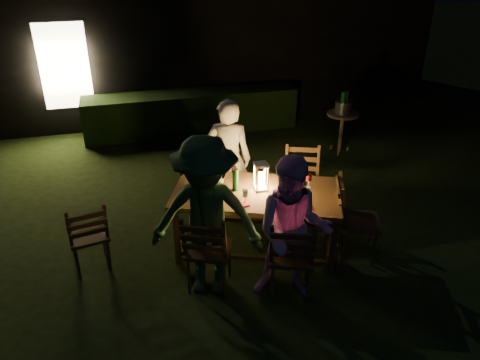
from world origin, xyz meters
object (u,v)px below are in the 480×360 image
object	(u,v)px
chair_end	(356,233)
lantern	(261,178)
chair_near_left	(209,262)
person_house_side	(228,159)
bottle_bucket_a	(342,105)
side_table	(343,118)
person_opp_right	(293,232)
chair_far_right	(300,198)
bottle_bucket_b	(346,103)
chair_near_right	(291,269)
bottle_table	(235,180)
ice_bucket	(344,107)
chair_spare	(90,247)
dining_table	(256,197)
chair_far_left	(228,195)
person_opp_left	(206,219)

from	to	relation	value
chair_end	lantern	xyz separation A→B (m)	(-1.08, 0.48, 0.65)
chair_near_left	person_house_side	bearing A→B (deg)	91.78
bottle_bucket_a	side_table	bearing A→B (deg)	38.66
person_opp_right	person_house_side	bearing A→B (deg)	118.76
chair_far_right	person_house_side	distance (m)	1.13
chair_far_right	bottle_bucket_a	distance (m)	2.51
side_table	bottle_bucket_b	bearing A→B (deg)	38.66
chair_near_right	bottle_table	size ratio (longest dim) A/B	3.73
ice_bucket	chair_spare	bearing A→B (deg)	-151.31
dining_table	person_opp_right	bearing A→B (deg)	-61.24
chair_near_left	chair_far_left	bearing A→B (deg)	91.88
chair_far_right	side_table	size ratio (longest dim) A/B	1.42
chair_far_left	person_opp_right	bearing A→B (deg)	112.22
chair_near_left	ice_bucket	bearing A→B (deg)	68.25
chair_far_left	person_opp_left	size ratio (longest dim) A/B	0.55
person_house_side	lantern	bearing A→B (deg)	123.00
chair_end	bottle_bucket_b	size ratio (longest dim) A/B	3.35
bottle_table	person_house_side	bearing A→B (deg)	82.20
chair_near_left	chair_spare	xyz separation A→B (m)	(-1.28, 0.67, -0.03)
chair_near_left	chair_spare	distance (m)	1.45
chair_far_left	side_table	xyz separation A→B (m)	(2.48, 1.60, 0.35)
chair_near_left	bottle_bucket_a	world-z (taller)	bottle_bucket_a
bottle_table	bottle_bucket_b	xyz separation A→B (m)	(2.63, 2.44, -0.05)
chair_end	bottle_table	xyz separation A→B (m)	(-1.37, 0.54, 0.64)
dining_table	person_opp_left	xyz separation A→B (m)	(-0.72, -0.60, 0.18)
chair_near_left	person_opp_left	size ratio (longest dim) A/B	0.58
chair_near_left	person_opp_right	distance (m)	1.04
person_opp_right	bottle_bucket_b	xyz separation A→B (m)	(2.28, 3.45, 0.08)
chair_near_left	person_opp_left	bearing A→B (deg)	-87.37
bottle_table	bottle_bucket_a	bearing A→B (deg)	42.99
dining_table	side_table	size ratio (longest dim) A/B	2.94
chair_near_left	chair_near_right	size ratio (longest dim) A/B	1.01
chair_far_left	bottle_bucket_a	world-z (taller)	bottle_bucket_a
chair_near_right	bottle_bucket_a	bearing A→B (deg)	77.66
bottle_table	ice_bucket	size ratio (longest dim) A/B	0.93
chair_near_right	person_house_side	xyz separation A→B (m)	(-0.25, 1.81, 0.53)
bottle_bucket_b	lantern	bearing A→B (deg)	-132.99
chair_near_right	chair_far_left	distance (m)	1.79
chair_near_right	bottle_table	distance (m)	1.23
person_opp_right	side_table	bearing A→B (deg)	78.40
chair_far_right	bottle_bucket_b	xyz separation A→B (m)	(1.60, 2.01, 0.59)
person_opp_right	ice_bucket	world-z (taller)	person_opp_right
chair_spare	bottle_table	world-z (taller)	bottle_table
chair_end	side_table	bearing A→B (deg)	179.17
person_opp_right	bottle_table	distance (m)	1.09
chair_near_left	chair_spare	bearing A→B (deg)	175.66
chair_near_right	chair_far_left	bearing A→B (deg)	119.45
dining_table	person_house_side	distance (m)	0.94
chair_near_right	person_opp_left	world-z (taller)	person_opp_left
chair_far_right	chair_spare	size ratio (longest dim) A/B	1.09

